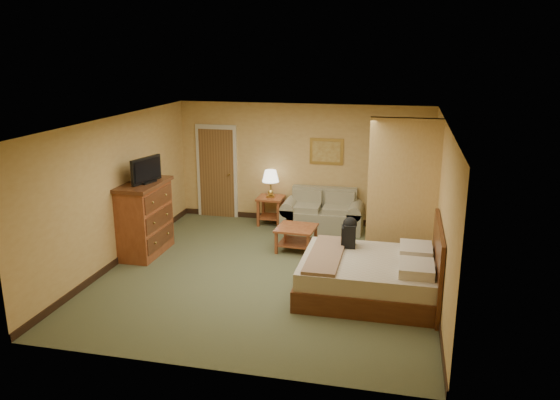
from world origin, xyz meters
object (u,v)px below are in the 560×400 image
(loveseat, at_px, (322,216))
(coffee_table, at_px, (296,233))
(dresser, at_px, (144,218))
(bed, at_px, (376,276))

(loveseat, bearing_deg, coffee_table, -101.93)
(dresser, bearing_deg, bed, -11.77)
(coffee_table, xyz_separation_m, dresser, (-2.71, -0.80, 0.36))
(dresser, distance_m, bed, 4.40)
(loveseat, relative_size, coffee_table, 2.23)
(loveseat, xyz_separation_m, dresser, (-3.00, -2.18, 0.41))
(coffee_table, bearing_deg, bed, -47.00)
(bed, bearing_deg, coffee_table, 133.00)
(loveseat, height_order, coffee_table, loveseat)
(dresser, relative_size, bed, 0.62)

